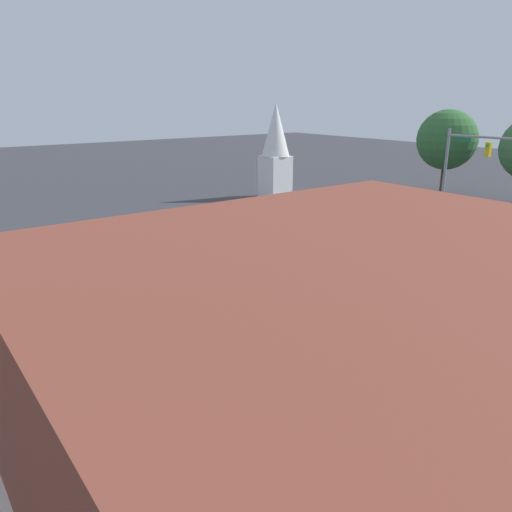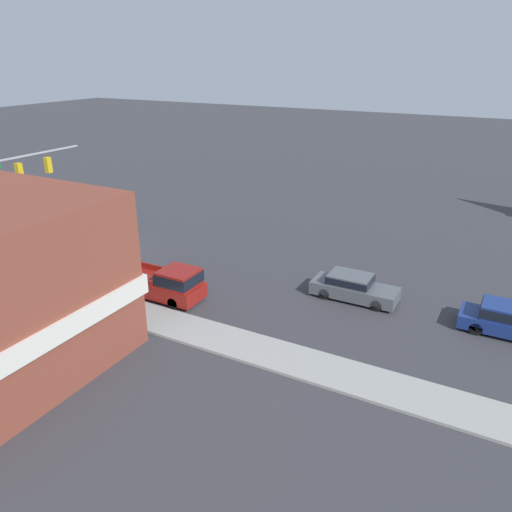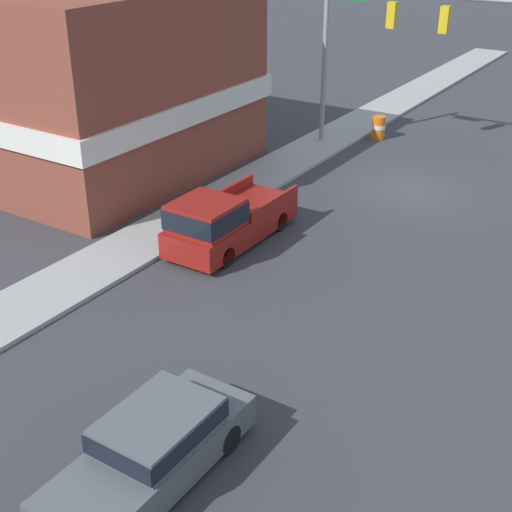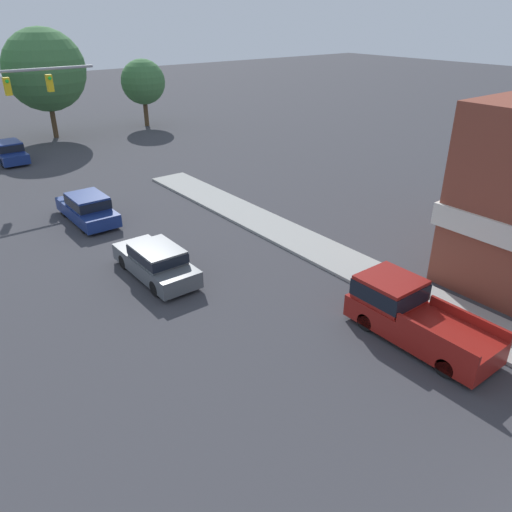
{
  "view_description": "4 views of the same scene",
  "coord_description": "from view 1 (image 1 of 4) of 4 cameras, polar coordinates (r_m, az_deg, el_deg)",
  "views": [
    {
      "loc": [
        17.44,
        -1.69,
        9.84
      ],
      "look_at": [
        -0.12,
        11.34,
        2.92
      ],
      "focal_mm": 35.0,
      "sensor_mm": 36.0,
      "label": 1
    },
    {
      "loc": [
        23.42,
        24.81,
        12.98
      ],
      "look_at": [
        0.98,
        12.68,
        2.64
      ],
      "focal_mm": 35.0,
      "sensor_mm": 36.0,
      "label": 2
    },
    {
      "loc": [
        -9.24,
        25.46,
        10.46
      ],
      "look_at": [
        -1.15,
        13.0,
        2.93
      ],
      "focal_mm": 50.0,
      "sensor_mm": 36.0,
      "label": 3
    },
    {
      "loc": [
        -9.99,
        -0.22,
        10.43
      ],
      "look_at": [
        0.39,
        13.14,
        2.08
      ],
      "focal_mm": 35.0,
      "sensor_mm": 36.0,
      "label": 4
    }
  ],
  "objects": [
    {
      "name": "pickup_truck_parked",
      "position": [
        19.4,
        -1.58,
        -9.76
      ],
      "size": [
        2.0,
        5.27,
        1.91
      ],
      "color": "black",
      "rests_on": "ground"
    },
    {
      "name": "sidewalk_curb",
      "position": [
        15.37,
        -23.6,
        -23.64
      ],
      "size": [
        2.4,
        60.0,
        0.14
      ],
      "color": "#9E9E99",
      "rests_on": "ground"
    },
    {
      "name": "car_lead",
      "position": [
        28.56,
        8.12,
        -1.13
      ],
      "size": [
        1.83,
        4.84,
        1.47
      ],
      "color": "black",
      "rests_on": "ground"
    },
    {
      "name": "corner_brick_building",
      "position": [
        9.85,
        15.16,
        -22.04
      ],
      "size": [
        11.53,
        11.48,
        7.47
      ],
      "color": "brown",
      "rests_on": "ground"
    },
    {
      "name": "far_signal_assembly",
      "position": [
        41.71,
        24.16,
        10.21
      ],
      "size": [
        8.96,
        0.49,
        7.6
      ],
      "color": "gray",
      "rests_on": "ground"
    },
    {
      "name": "car_second_ahead",
      "position": [
        34.44,
        17.79,
        1.5
      ],
      "size": [
        1.87,
        4.82,
        1.55
      ],
      "color": "black",
      "rests_on": "ground"
    },
    {
      "name": "church_steeple",
      "position": [
        51.44,
        2.25,
        12.12
      ],
      "size": [
        2.81,
        2.81,
        9.49
      ],
      "color": "white",
      "rests_on": "ground"
    },
    {
      "name": "backdrop_tree_left_far",
      "position": [
        56.6,
        20.99,
        12.3
      ],
      "size": [
        6.14,
        6.14,
        8.82
      ],
      "color": "#4C3823",
      "rests_on": "ground"
    }
  ]
}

